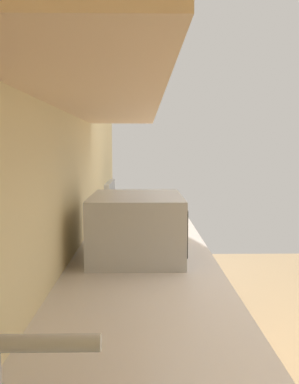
# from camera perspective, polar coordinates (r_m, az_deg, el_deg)

# --- Properties ---
(wall_back) EXTENTS (4.08, 0.12, 2.72)m
(wall_back) POSITION_cam_1_polar(r_m,az_deg,el_deg) (1.77, -12.71, 6.45)
(wall_back) COLOR beige
(wall_back) RESTS_ON ground_plane
(upper_cabinets) EXTENTS (1.85, 0.35, 0.61)m
(upper_cabinets) POSITION_cam_1_polar(r_m,az_deg,el_deg) (1.43, -6.37, 24.45)
(upper_cabinets) COLOR beige
(oven_range) EXTENTS (0.61, 0.63, 1.08)m
(oven_range) POSITION_cam_1_polar(r_m,az_deg,el_deg) (3.37, -0.75, -8.91)
(oven_range) COLOR #B7BABF
(oven_range) RESTS_ON ground_plane
(microwave) EXTENTS (0.46, 0.39, 0.26)m
(microwave) POSITION_cam_1_polar(r_m,az_deg,el_deg) (1.66, -1.81, -4.92)
(microwave) COLOR #B7BABF
(microwave) RESTS_ON counter_run
(bowl) EXTENTS (0.15, 0.15, 0.05)m
(bowl) POSITION_cam_1_polar(r_m,az_deg,el_deg) (2.16, 0.94, -5.05)
(bowl) COLOR silver
(bowl) RESTS_ON counter_run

